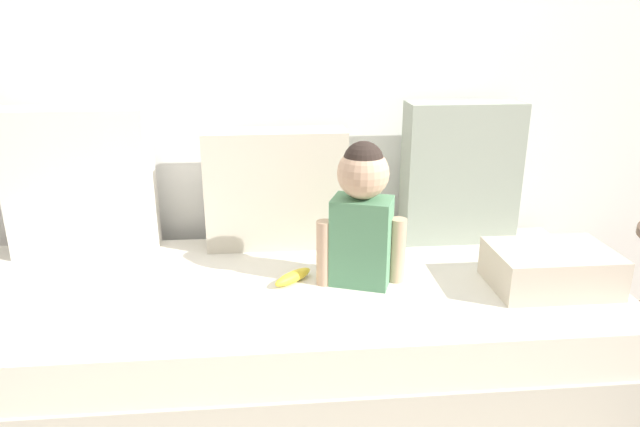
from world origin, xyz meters
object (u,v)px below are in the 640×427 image
at_px(couch, 281,338).
at_px(throw_pillow_center, 276,189).
at_px(throw_pillow_left, 80,182).
at_px(toddler, 362,211).
at_px(banana, 293,277).
at_px(folded_blanket, 551,268).
at_px(throw_pillow_right, 460,173).

height_order(couch, throw_pillow_center, throw_pillow_center).
relative_size(throw_pillow_left, toddler, 1.13).
xyz_separation_m(throw_pillow_center, banana, (0.05, -0.36, -0.21)).
xyz_separation_m(banana, folded_blanket, (0.87, -0.12, 0.05)).
xyz_separation_m(throw_pillow_right, toddler, (-0.46, -0.38, -0.02)).
relative_size(couch, throw_pillow_right, 4.23).
relative_size(throw_pillow_right, banana, 3.32).
xyz_separation_m(couch, throw_pillow_right, (0.74, 0.36, 0.50)).
bearing_deg(couch, folded_blanket, -7.14).
relative_size(couch, toddler, 4.81).
height_order(banana, folded_blanket, folded_blanket).
bearing_deg(banana, folded_blanket, -7.55).
distance_m(throw_pillow_center, toddler, 0.47).
bearing_deg(folded_blanket, couch, 172.86).
distance_m(throw_pillow_left, folded_blanket, 1.74).
xyz_separation_m(throw_pillow_left, banana, (0.79, -0.36, -0.26)).
bearing_deg(throw_pillow_center, toddler, -53.55).
height_order(couch, throw_pillow_left, throw_pillow_left).
xyz_separation_m(couch, throw_pillow_left, (-0.74, 0.36, 0.50)).
relative_size(throw_pillow_center, banana, 3.24).
bearing_deg(banana, toddler, -4.90).
distance_m(throw_pillow_center, banana, 0.42).
relative_size(couch, banana, 14.07).
bearing_deg(throw_pillow_center, folded_blanket, -27.36).
height_order(throw_pillow_left, banana, throw_pillow_left).
xyz_separation_m(throw_pillow_left, folded_blanket, (1.66, -0.47, -0.21)).
xyz_separation_m(throw_pillow_center, throw_pillow_right, (0.74, 0.00, 0.05)).
xyz_separation_m(throw_pillow_right, banana, (-0.70, -0.36, -0.26)).
distance_m(throw_pillow_left, throw_pillow_center, 0.74).
bearing_deg(throw_pillow_left, throw_pillow_right, 0.00).
height_order(throw_pillow_center, toddler, toddler).
relative_size(couch, throw_pillow_center, 4.34).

